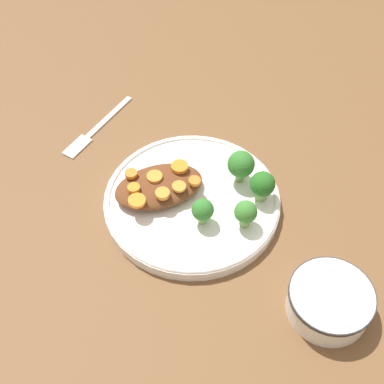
{
  "coord_description": "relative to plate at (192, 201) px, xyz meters",
  "views": [
    {
      "loc": [
        -0.17,
        -0.48,
        0.65
      ],
      "look_at": [
        0.0,
        0.0,
        0.03
      ],
      "focal_mm": 50.0,
      "sensor_mm": 36.0,
      "label": 1
    }
  ],
  "objects": [
    {
      "name": "broccoli_floret_0",
      "position": [
        0.1,
        -0.03,
        0.04
      ],
      "size": [
        0.04,
        0.04,
        0.05
      ],
      "color": "#7FA85B",
      "rests_on": "plate"
    },
    {
      "name": "broccoli_floret_2",
      "position": [
        0.06,
        -0.07,
        0.03
      ],
      "size": [
        0.03,
        0.03,
        0.05
      ],
      "color": "#759E51",
      "rests_on": "plate"
    },
    {
      "name": "carrot_slice_5",
      "position": [
        -0.08,
        0.02,
        0.04
      ],
      "size": [
        0.02,
        0.02,
        0.01
      ],
      "primitive_type": "cylinder",
      "color": "orange",
      "rests_on": "stew_mound"
    },
    {
      "name": "carrot_slice_6",
      "position": [
        -0.08,
        -0.0,
        0.03
      ],
      "size": [
        0.03,
        0.03,
        0.01
      ],
      "primitive_type": "cylinder",
      "color": "orange",
      "rests_on": "stew_mound"
    },
    {
      "name": "broccoli_floret_1",
      "position": [
        -0.0,
        -0.05,
        0.03
      ],
      "size": [
        0.03,
        0.03,
        0.05
      ],
      "color": "#7FA85B",
      "rests_on": "plate"
    },
    {
      "name": "broccoli_floret_3",
      "position": [
        0.08,
        0.01,
        0.04
      ],
      "size": [
        0.04,
        0.04,
        0.06
      ],
      "color": "#759E51",
      "rests_on": "plate"
    },
    {
      "name": "carrot_slice_1",
      "position": [
        -0.01,
        0.04,
        0.04
      ],
      "size": [
        0.03,
        0.03,
        0.01
      ],
      "primitive_type": "cylinder",
      "color": "orange",
      "rests_on": "stew_mound"
    },
    {
      "name": "stew_mound",
      "position": [
        -0.04,
        0.03,
        0.02
      ],
      "size": [
        0.14,
        0.09,
        0.03
      ],
      "primitive_type": "ellipsoid",
      "color": "brown",
      "rests_on": "plate"
    },
    {
      "name": "carrot_slice_7",
      "position": [
        -0.02,
        0.01,
        0.03
      ],
      "size": [
        0.02,
        0.02,
        0.0
      ],
      "primitive_type": "cylinder",
      "color": "orange",
      "rests_on": "stew_mound"
    },
    {
      "name": "carrot_slice_2",
      "position": [
        -0.05,
        0.04,
        0.03
      ],
      "size": [
        0.02,
        0.02,
        0.0
      ],
      "primitive_type": "cylinder",
      "color": "orange",
      "rests_on": "stew_mound"
    },
    {
      "name": "carrot_slice_0",
      "position": [
        -0.08,
        0.05,
        0.04
      ],
      "size": [
        0.02,
        0.02,
        0.01
      ],
      "primitive_type": "cylinder",
      "color": "orange",
      "rests_on": "stew_mound"
    },
    {
      "name": "carrot_slice_4",
      "position": [
        -0.05,
        -0.0,
        0.04
      ],
      "size": [
        0.02,
        0.02,
        0.01
      ],
      "primitive_type": "cylinder",
      "color": "orange",
      "rests_on": "stew_mound"
    },
    {
      "name": "plate",
      "position": [
        0.0,
        0.0,
        0.0
      ],
      "size": [
        0.27,
        0.27,
        0.02
      ],
      "color": "white",
      "rests_on": "ground_plane"
    },
    {
      "name": "ground_plane",
      "position": [
        0.0,
        0.0,
        -0.01
      ],
      "size": [
        4.0,
        4.0,
        0.0
      ],
      "primitive_type": "plane",
      "color": "brown"
    },
    {
      "name": "carrot_slice_3",
      "position": [
        0.01,
        0.01,
        0.04
      ],
      "size": [
        0.02,
        0.02,
        0.01
      ],
      "primitive_type": "cylinder",
      "color": "orange",
      "rests_on": "stew_mound"
    },
    {
      "name": "dip_bowl",
      "position": [
        0.11,
        -0.23,
        0.01
      ],
      "size": [
        0.11,
        0.11,
        0.04
      ],
      "color": "white",
      "rests_on": "ground_plane"
    },
    {
      "name": "fork",
      "position": [
        -0.11,
        0.21,
        -0.01
      ],
      "size": [
        0.15,
        0.12,
        0.01
      ],
      "rotation": [
        0.0,
        0.0,
        10.1
      ],
      "color": "silver",
      "rests_on": "ground_plane"
    }
  ]
}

